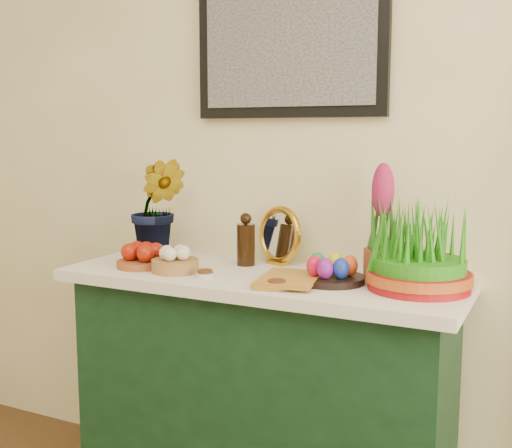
{
  "coord_description": "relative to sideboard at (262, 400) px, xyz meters",
  "views": [
    {
      "loc": [
        0.83,
        0.03,
        1.38
      ],
      "look_at": [
        -0.11,
        1.95,
        1.07
      ],
      "focal_mm": 45.0,
      "sensor_mm": 36.0,
      "label": 1
    }
  ],
  "objects": [
    {
      "name": "book",
      "position": [
        0.05,
        -0.12,
        0.48
      ],
      "size": [
        0.21,
        0.27,
        0.03
      ],
      "primitive_type": "imported",
      "rotation": [
        0.0,
        0.0,
        0.16
      ],
      "color": "#BD822B",
      "rests_on": "tablecloth"
    },
    {
      "name": "spice_dish_right",
      "position": [
        0.14,
        -0.18,
        0.48
      ],
      "size": [
        0.07,
        0.07,
        0.03
      ],
      "color": "silver",
      "rests_on": "tablecloth"
    },
    {
      "name": "sideboard",
      "position": [
        0.0,
        0.0,
        0.0
      ],
      "size": [
        1.3,
        0.45,
        0.85
      ],
      "primitive_type": "cube",
      "color": "#14391D",
      "rests_on": "ground"
    },
    {
      "name": "hyacinth_green",
      "position": [
        -0.5,
        0.09,
        0.72
      ],
      "size": [
        0.32,
        0.3,
        0.52
      ],
      "primitive_type": "imported",
      "rotation": [
        0.0,
        0.0,
        0.41
      ],
      "color": "#296A19",
      "rests_on": "tablecloth"
    },
    {
      "name": "wheatgrass_sabzeh",
      "position": [
        0.54,
        0.0,
        0.58
      ],
      "size": [
        0.33,
        0.33,
        0.27
      ],
      "color": "maroon",
      "rests_on": "tablecloth"
    },
    {
      "name": "spice_dish_left",
      "position": [
        -0.15,
        -0.15,
        0.48
      ],
      "size": [
        0.06,
        0.06,
        0.03
      ],
      "color": "silver",
      "rests_on": "tablecloth"
    },
    {
      "name": "garlic_basket",
      "position": [
        -0.29,
        -0.11,
        0.5
      ],
      "size": [
        0.21,
        0.21,
        0.09
      ],
      "color": "#9D703F",
      "rests_on": "tablecloth"
    },
    {
      "name": "tablecloth",
      "position": [
        0.0,
        0.0,
        0.45
      ],
      "size": [
        1.4,
        0.55,
        0.04
      ],
      "primitive_type": "cube",
      "color": "silver",
      "rests_on": "sideboard"
    },
    {
      "name": "vinegar_cruet",
      "position": [
        -0.11,
        0.1,
        0.55
      ],
      "size": [
        0.07,
        0.07,
        0.19
      ],
      "color": "black",
      "rests_on": "tablecloth"
    },
    {
      "name": "hyacinth_pink",
      "position": [
        0.39,
        0.12,
        0.64
      ],
      "size": [
        0.12,
        0.12,
        0.39
      ],
      "color": "brown",
      "rests_on": "tablecloth"
    },
    {
      "name": "mirror",
      "position": [
        -0.01,
        0.18,
        0.57
      ],
      "size": [
        0.22,
        0.13,
        0.22
      ],
      "color": "gold",
      "rests_on": "tablecloth"
    },
    {
      "name": "egg_plate",
      "position": [
        0.26,
        -0.03,
        0.5
      ],
      "size": [
        0.25,
        0.25,
        0.09
      ],
      "color": "black",
      "rests_on": "tablecloth"
    },
    {
      "name": "apple_bowl",
      "position": [
        -0.44,
        -0.1,
        0.5
      ],
      "size": [
        0.21,
        0.21,
        0.09
      ],
      "color": "#974A24",
      "rests_on": "tablecloth"
    }
  ]
}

